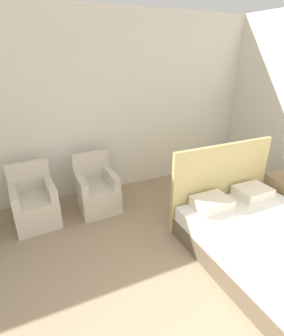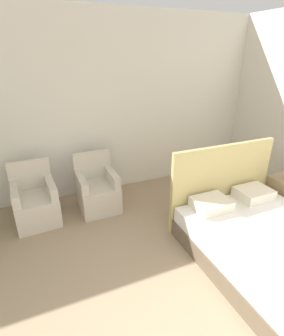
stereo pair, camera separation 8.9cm
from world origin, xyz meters
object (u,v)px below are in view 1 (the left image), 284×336
armchair_near_window_right (97,193)px  armchair_near_window_left (35,206)px  bed (275,245)px  nightstand (284,194)px

armchair_near_window_right → armchair_near_window_left: bearing=179.6°
bed → armchair_near_window_left: bed is taller
nightstand → armchair_near_window_right: bearing=154.0°
armchair_near_window_right → nightstand: bearing=-26.4°
armchair_near_window_left → armchair_near_window_right: (0.90, 0.00, 0.00)m
armchair_near_window_left → armchair_near_window_right: 0.90m
armchair_near_window_right → nightstand: 2.86m
bed → nightstand: size_ratio=3.82×
armchair_near_window_left → armchair_near_window_right: same height
bed → nightstand: bed is taller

